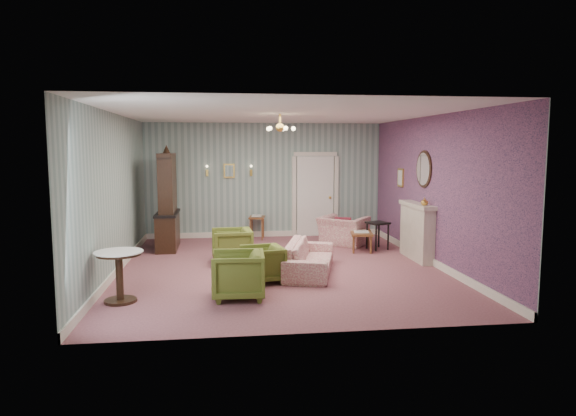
{
  "coord_description": "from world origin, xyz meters",
  "views": [
    {
      "loc": [
        -1.07,
        -9.52,
        2.28
      ],
      "look_at": [
        0.2,
        0.4,
        1.1
      ],
      "focal_mm": 31.96,
      "sensor_mm": 36.0,
      "label": 1
    }
  ],
  "objects": [
    {
      "name": "fireplace",
      "position": [
        2.86,
        0.4,
        0.58
      ],
      "size": [
        0.3,
        1.4,
        1.16
      ],
      "primitive_type": null,
      "color": "beige",
      "rests_on": "floor"
    },
    {
      "name": "ceiling",
      "position": [
        0.0,
        0.0,
        2.9
      ],
      "size": [
        7.0,
        7.0,
        0.0
      ],
      "primitive_type": "plane",
      "rotation": [
        3.14,
        0.0,
        0.0
      ],
      "color": "white",
      "rests_on": "ground"
    },
    {
      "name": "mantel_vase",
      "position": [
        2.84,
        0.0,
        1.23
      ],
      "size": [
        0.15,
        0.15,
        0.15
      ],
      "primitive_type": "imported",
      "color": "gold",
      "rests_on": "fireplace"
    },
    {
      "name": "side_table_black",
      "position": [
        2.36,
        1.46,
        0.31
      ],
      "size": [
        0.54,
        0.54,
        0.63
      ],
      "primitive_type": null,
      "rotation": [
        0.0,
        0.0,
        0.36
      ],
      "color": "black",
      "rests_on": "floor"
    },
    {
      "name": "burgundy_cushion",
      "position": [
        1.69,
        1.98,
        0.48
      ],
      "size": [
        0.41,
        0.28,
        0.39
      ],
      "primitive_type": "cube",
      "rotation": [
        0.17,
        0.0,
        -0.35
      ],
      "color": "maroon",
      "rests_on": "wingback_chair"
    },
    {
      "name": "dresser",
      "position": [
        -2.32,
        2.19,
        1.14
      ],
      "size": [
        0.49,
        1.38,
        2.29
      ],
      "primitive_type": null,
      "rotation": [
        0.0,
        0.0,
        0.01
      ],
      "color": "black",
      "rests_on": "floor"
    },
    {
      "name": "sconce_right",
      "position": [
        -0.35,
        3.44,
        1.7
      ],
      "size": [
        0.16,
        0.12,
        0.3
      ],
      "primitive_type": null,
      "color": "gold",
      "rests_on": "wall_back"
    },
    {
      "name": "door",
      "position": [
        1.3,
        3.46,
        1.08
      ],
      "size": [
        1.12,
        0.12,
        2.16
      ],
      "primitive_type": null,
      "color": "white",
      "rests_on": "floor"
    },
    {
      "name": "oval_mirror",
      "position": [
        2.96,
        0.4,
        1.85
      ],
      "size": [
        0.04,
        0.76,
        0.84
      ],
      "primitive_type": null,
      "color": "white",
      "rests_on": "wall_right"
    },
    {
      "name": "wall_right_floral",
      "position": [
        2.98,
        0.0,
        1.45
      ],
      "size": [
        0.0,
        7.0,
        7.0
      ],
      "primitive_type": "plane",
      "rotation": [
        1.57,
        0.0,
        -1.57
      ],
      "color": "#BC5E87",
      "rests_on": "ground"
    },
    {
      "name": "floor",
      "position": [
        0.0,
        0.0,
        0.0
      ],
      "size": [
        7.0,
        7.0,
        0.0
      ],
      "primitive_type": "plane",
      "color": "#94565F",
      "rests_on": "ground"
    },
    {
      "name": "nesting_table",
      "position": [
        -0.23,
        3.15,
        0.31
      ],
      "size": [
        0.45,
        0.53,
        0.62
      ],
      "primitive_type": null,
      "rotation": [
        0.0,
        0.0,
        -0.17
      ],
      "color": "brown",
      "rests_on": "floor"
    },
    {
      "name": "coffee_table",
      "position": [
        1.97,
        1.43,
        0.21
      ],
      "size": [
        0.62,
        0.91,
        0.43
      ],
      "primitive_type": null,
      "rotation": [
        0.0,
        0.0,
        -0.19
      ],
      "color": "brown",
      "rests_on": "floor"
    },
    {
      "name": "olive_chair_a",
      "position": [
        -0.86,
        -1.89,
        0.4
      ],
      "size": [
        0.75,
        0.8,
        0.79
      ],
      "primitive_type": "imported",
      "rotation": [
        0.0,
        0.0,
        -1.61
      ],
      "color": "#606B25",
      "rests_on": "floor"
    },
    {
      "name": "chandelier",
      "position": [
        0.0,
        0.0,
        2.63
      ],
      "size": [
        0.56,
        0.56,
        0.36
      ],
      "primitive_type": null,
      "color": "gold",
      "rests_on": "ceiling"
    },
    {
      "name": "sconce_left",
      "position": [
        -1.45,
        3.44,
        1.7
      ],
      "size": [
        0.16,
        0.12,
        0.3
      ],
      "primitive_type": null,
      "color": "gold",
      "rests_on": "wall_back"
    },
    {
      "name": "gilt_mirror_back",
      "position": [
        -0.9,
        3.46,
        1.7
      ],
      "size": [
        0.28,
        0.06,
        0.36
      ],
      "primitive_type": null,
      "color": "gold",
      "rests_on": "wall_back"
    },
    {
      "name": "wall_left",
      "position": [
        -3.0,
        0.0,
        1.45
      ],
      "size": [
        0.0,
        7.0,
        7.0
      ],
      "primitive_type": "plane",
      "rotation": [
        1.57,
        0.0,
        1.57
      ],
      "color": "gray",
      "rests_on": "ground"
    },
    {
      "name": "wall_right",
      "position": [
        3.0,
        0.0,
        1.45
      ],
      "size": [
        0.0,
        7.0,
        7.0
      ],
      "primitive_type": "plane",
      "rotation": [
        1.57,
        0.0,
        -1.57
      ],
      "color": "gray",
      "rests_on": "ground"
    },
    {
      "name": "sofa_chintz",
      "position": [
        0.49,
        -0.44,
        0.38
      ],
      "size": [
        1.07,
        2.05,
        0.77
      ],
      "primitive_type": "imported",
      "rotation": [
        0.0,
        0.0,
        1.3
      ],
      "color": "#A64357",
      "rests_on": "floor"
    },
    {
      "name": "wall_back",
      "position": [
        0.0,
        3.5,
        1.45
      ],
      "size": [
        6.0,
        0.0,
        6.0
      ],
      "primitive_type": "plane",
      "rotation": [
        1.57,
        0.0,
        0.0
      ],
      "color": "gray",
      "rests_on": "ground"
    },
    {
      "name": "wingback_chair",
      "position": [
        1.74,
        2.13,
        0.45
      ],
      "size": [
        1.22,
        1.16,
        0.9
      ],
      "primitive_type": "imported",
      "rotation": [
        0.0,
        0.0,
        2.47
      ],
      "color": "#A64357",
      "rests_on": "floor"
    },
    {
      "name": "wall_front",
      "position": [
        0.0,
        -3.5,
        1.45
      ],
      "size": [
        6.0,
        0.0,
        6.0
      ],
      "primitive_type": "plane",
      "rotation": [
        -1.57,
        0.0,
        0.0
      ],
      "color": "gray",
      "rests_on": "ground"
    },
    {
      "name": "pedestal_table",
      "position": [
        -2.6,
        -1.87,
        0.39
      ],
      "size": [
        0.84,
        0.84,
        0.77
      ],
      "primitive_type": null,
      "rotation": [
        0.0,
        0.0,
        0.21
      ],
      "color": "black",
      "rests_on": "floor"
    },
    {
      "name": "olive_chair_b",
      "position": [
        -0.42,
        -0.98,
        0.34
      ],
      "size": [
        0.74,
        0.77,
        0.69
      ],
      "primitive_type": "imported",
      "rotation": [
        0.0,
        0.0,
        -1.39
      ],
      "color": "#606B25",
      "rests_on": "floor"
    },
    {
      "name": "olive_chair_c",
      "position": [
        -0.91,
        0.48,
        0.38
      ],
      "size": [
        0.76,
        0.8,
        0.77
      ],
      "primitive_type": "imported",
      "rotation": [
        0.0,
        0.0,
        -1.49
      ],
      "color": "#606B25",
      "rests_on": "floor"
    },
    {
      "name": "framed_print",
      "position": [
        2.97,
        1.75,
        1.6
      ],
      "size": [
        0.04,
        0.34,
        0.42
      ],
      "primitive_type": null,
      "color": "gold",
      "rests_on": "wall_right"
    }
  ]
}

